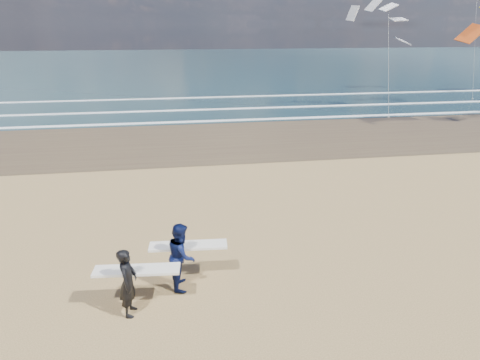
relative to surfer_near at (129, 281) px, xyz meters
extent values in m
cube|color=brown|center=(19.87, 17.71, -0.93)|extent=(220.00, 12.00, 0.01)
cube|color=#1A333A|center=(19.87, 71.71, -0.92)|extent=(220.00, 100.00, 0.02)
cube|color=white|center=(19.87, 22.51, -0.88)|extent=(220.00, 0.50, 0.05)
cube|color=white|center=(19.87, 27.21, -0.88)|extent=(220.00, 0.50, 0.05)
cube|color=white|center=(19.87, 33.71, -0.88)|extent=(220.00, 0.50, 0.05)
imported|color=black|center=(-0.03, -0.05, -0.02)|extent=(0.53, 0.73, 1.83)
cube|color=white|center=(0.17, 0.30, 0.11)|extent=(2.24, 0.72, 0.07)
imported|color=#0B1440|center=(1.34, 0.99, 0.03)|extent=(0.79, 0.98, 1.92)
cube|color=white|center=(1.54, 1.34, 0.14)|extent=(2.23, 0.68, 0.07)
cube|color=slate|center=(18.32, 21.79, -0.88)|extent=(0.12, 0.12, 0.10)
cube|color=slate|center=(30.84, 28.79, -0.88)|extent=(0.12, 0.12, 0.10)
camera|label=1|loc=(1.28, -9.51, 6.04)|focal=32.00mm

